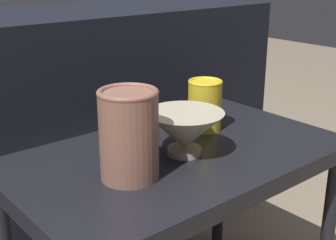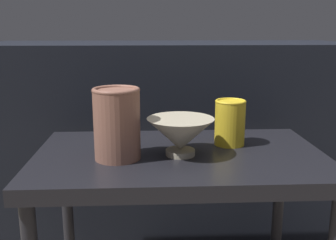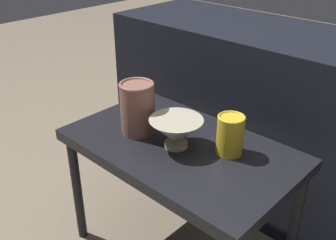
% 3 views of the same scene
% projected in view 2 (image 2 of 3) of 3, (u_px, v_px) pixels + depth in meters
% --- Properties ---
extents(table, '(0.78, 0.47, 0.51)m').
position_uv_depth(table, '(180.00, 172.00, 1.08)').
color(table, black).
rests_on(table, ground_plane).
extents(couch_backdrop, '(1.44, 0.50, 0.78)m').
position_uv_depth(couch_backdrop, '(169.00, 136.00, 1.66)').
color(couch_backdrop, black).
rests_on(couch_backdrop, ground_plane).
extents(bowl, '(0.18, 0.18, 0.10)m').
position_uv_depth(bowl, '(181.00, 135.00, 1.04)').
color(bowl, '#B2A88E').
rests_on(bowl, table).
extents(vase_textured_left, '(0.12, 0.12, 0.19)m').
position_uv_depth(vase_textured_left, '(117.00, 123.00, 1.00)').
color(vase_textured_left, brown).
rests_on(vase_textured_left, table).
extents(vase_colorful_right, '(0.09, 0.09, 0.13)m').
position_uv_depth(vase_colorful_right, '(230.00, 122.00, 1.13)').
color(vase_colorful_right, gold).
rests_on(vase_colorful_right, table).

